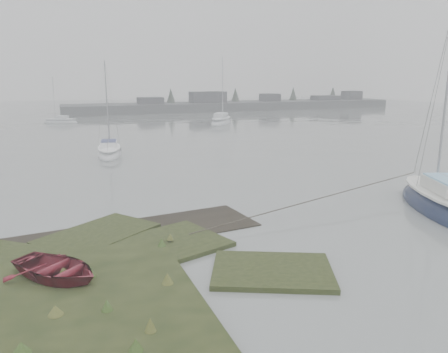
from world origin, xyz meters
TOP-DOWN VIEW (x-y plane):
  - ground at (0.00, 30.00)m, footprint 160.00×160.00m
  - far_shoreline at (26.84, 61.90)m, footprint 60.00×8.00m
  - sailboat_main at (10.24, 2.22)m, footprint 4.74×7.39m
  - sailboat_white at (-1.47, 21.76)m, footprint 2.52×5.46m
  - sailboat_far_b at (14.39, 39.92)m, footprint 5.21×6.32m
  - sailboat_far_c at (-4.32, 48.03)m, footprint 4.59×3.13m
  - dinghy at (-5.43, 1.00)m, footprint 3.35×3.44m

SIDE VIEW (x-z plane):
  - ground at x=0.00m, z-range 0.00..0.00m
  - sailboat_far_c at x=-4.32m, z-range -2.90..3.29m
  - sailboat_white at x=-1.47m, z-range -3.48..3.94m
  - sailboat_far_b at x=14.39m, z-range -4.13..4.68m
  - sailboat_main at x=10.24m, z-range -4.66..5.27m
  - dinghy at x=-5.43m, z-range 0.22..0.80m
  - far_shoreline at x=26.84m, z-range -1.22..2.93m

